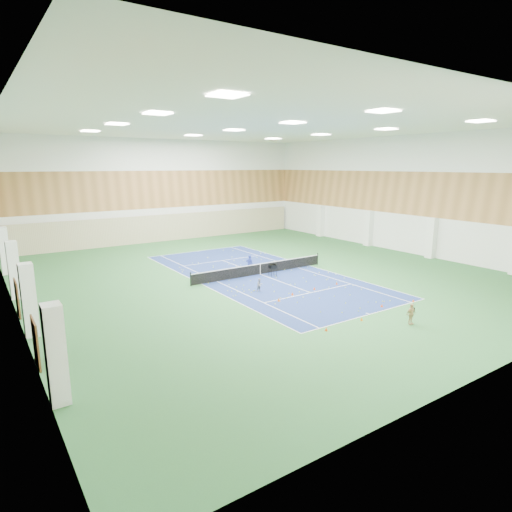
# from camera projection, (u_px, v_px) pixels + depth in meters

# --- Properties ---
(ground) EXTENTS (40.00, 40.00, 0.00)m
(ground) POSITION_uv_depth(u_px,v_px,m) (260.00, 274.00, 35.93)
(ground) COLOR #296030
(ground) RESTS_ON ground
(room_shell) EXTENTS (36.00, 40.00, 12.00)m
(room_shell) POSITION_uv_depth(u_px,v_px,m) (260.00, 203.00, 34.67)
(room_shell) COLOR white
(room_shell) RESTS_ON ground
(wood_cladding) EXTENTS (36.00, 40.00, 8.00)m
(wood_cladding) POSITION_uv_depth(u_px,v_px,m) (260.00, 178.00, 34.26)
(wood_cladding) COLOR #AB753F
(wood_cladding) RESTS_ON room_shell
(ceiling_light_grid) EXTENTS (21.40, 25.40, 0.06)m
(ceiling_light_grid) POSITION_uv_depth(u_px,v_px,m) (261.00, 127.00, 33.44)
(ceiling_light_grid) COLOR white
(ceiling_light_grid) RESTS_ON room_shell
(court_surface) EXTENTS (10.97, 23.77, 0.01)m
(court_surface) POSITION_uv_depth(u_px,v_px,m) (260.00, 274.00, 35.93)
(court_surface) COLOR navy
(court_surface) RESTS_ON ground
(tennis_balls_scatter) EXTENTS (10.57, 22.77, 0.07)m
(tennis_balls_scatter) POSITION_uv_depth(u_px,v_px,m) (260.00, 274.00, 35.92)
(tennis_balls_scatter) COLOR #DAF329
(tennis_balls_scatter) RESTS_ON ground
(tennis_net) EXTENTS (12.80, 0.10, 1.10)m
(tennis_net) POSITION_uv_depth(u_px,v_px,m) (260.00, 268.00, 35.81)
(tennis_net) COLOR black
(tennis_net) RESTS_ON ground
(back_curtain) EXTENTS (35.40, 0.16, 3.20)m
(back_curtain) POSITION_uv_depth(u_px,v_px,m) (168.00, 228.00, 51.61)
(back_curtain) COLOR #C6B793
(back_curtain) RESTS_ON ground
(door_left_a) EXTENTS (0.08, 1.80, 2.20)m
(door_left_a) POSITION_uv_depth(u_px,v_px,m) (36.00, 343.00, 19.41)
(door_left_a) COLOR #593319
(door_left_a) RESTS_ON ground
(door_left_b) EXTENTS (0.08, 1.80, 2.20)m
(door_left_b) POSITION_uv_depth(u_px,v_px,m) (17.00, 298.00, 25.90)
(door_left_b) COLOR #593319
(door_left_b) RESTS_ON ground
(coach) EXTENTS (0.66, 0.56, 1.56)m
(coach) POSITION_uv_depth(u_px,v_px,m) (250.00, 264.00, 36.32)
(coach) COLOR #213197
(coach) RESTS_ON ground
(child_court) EXTENTS (0.51, 0.42, 0.98)m
(child_court) POSITION_uv_depth(u_px,v_px,m) (260.00, 285.00, 30.97)
(child_court) COLOR gray
(child_court) RESTS_ON ground
(child_apron) EXTENTS (0.75, 0.34, 1.25)m
(child_apron) POSITION_uv_depth(u_px,v_px,m) (411.00, 314.00, 24.53)
(child_apron) COLOR tan
(child_apron) RESTS_ON ground
(ball_cart) EXTENTS (0.64, 0.64, 0.97)m
(ball_cart) POSITION_uv_depth(u_px,v_px,m) (273.00, 270.00, 35.31)
(ball_cart) COLOR black
(ball_cart) RESTS_ON ground
(cone_svc_a) EXTENTS (0.22, 0.22, 0.24)m
(cone_svc_a) POSITION_uv_depth(u_px,v_px,m) (279.00, 300.00, 28.79)
(cone_svc_a) COLOR #D55A0B
(cone_svc_a) RESTS_ON ground
(cone_svc_b) EXTENTS (0.21, 0.21, 0.23)m
(cone_svc_b) POSITION_uv_depth(u_px,v_px,m) (292.00, 294.00, 30.15)
(cone_svc_b) COLOR #EF530C
(cone_svc_b) RESTS_ON ground
(cone_svc_c) EXTENTS (0.20, 0.20, 0.22)m
(cone_svc_c) POSITION_uv_depth(u_px,v_px,m) (314.00, 288.00, 31.45)
(cone_svc_c) COLOR #F2450C
(cone_svc_c) RESTS_ON ground
(cone_svc_d) EXTENTS (0.18, 0.18, 0.20)m
(cone_svc_d) POSITION_uv_depth(u_px,v_px,m) (337.00, 283.00, 32.86)
(cone_svc_d) COLOR #E3460B
(cone_svc_d) RESTS_ON ground
(cone_base_a) EXTENTS (0.19, 0.19, 0.20)m
(cone_base_a) POSITION_uv_depth(u_px,v_px,m) (326.00, 329.00, 23.68)
(cone_base_a) COLOR #F14C0C
(cone_base_a) RESTS_ON ground
(cone_base_b) EXTENTS (0.18, 0.18, 0.19)m
(cone_base_b) POSITION_uv_depth(u_px,v_px,m) (362.00, 319.00, 25.24)
(cone_base_b) COLOR orange
(cone_base_b) RESTS_ON ground
(cone_base_c) EXTENTS (0.18, 0.18, 0.20)m
(cone_base_c) POSITION_uv_depth(u_px,v_px,m) (382.00, 306.00, 27.65)
(cone_base_c) COLOR #E9460C
(cone_base_c) RESTS_ON ground
(cone_base_d) EXTENTS (0.18, 0.18, 0.20)m
(cone_base_d) POSITION_uv_depth(u_px,v_px,m) (413.00, 301.00, 28.67)
(cone_base_d) COLOR #DC440B
(cone_base_d) RESTS_ON ground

